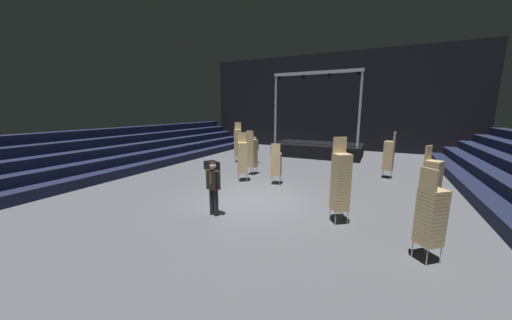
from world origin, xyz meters
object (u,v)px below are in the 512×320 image
chair_stack_mid_centre (341,181)px  crew_worker_near_stage (255,148)px  chair_stack_front_left (389,155)px  man_with_tie (213,185)px  chair_stack_mid_right (252,153)px  chair_stack_mid_left (238,142)px  chair_stack_rear_centre (431,216)px  chair_stack_rear_left (276,164)px  equipment_road_case (212,166)px  chair_stack_rear_right (432,181)px  chair_stack_front_right (242,157)px  stage_riser (318,148)px

chair_stack_mid_centre → crew_worker_near_stage: chair_stack_mid_centre is taller
chair_stack_front_left → chair_stack_mid_centre: (-1.37, -6.47, 0.13)m
man_with_tie → chair_stack_mid_right: size_ratio=0.76×
chair_stack_mid_left → chair_stack_rear_centre: 12.46m
chair_stack_rear_left → equipment_road_case: size_ratio=2.09×
chair_stack_rear_left → man_with_tie: bearing=-108.2°
chair_stack_front_left → chair_stack_rear_right: chair_stack_front_left is taller
chair_stack_front_right → chair_stack_rear_left: chair_stack_front_right is taller
chair_stack_mid_centre → chair_stack_rear_right: size_ratio=1.15×
stage_riser → man_with_tie: (-0.49, -12.57, 0.44)m
chair_stack_mid_centre → chair_stack_rear_left: 4.48m
chair_stack_mid_centre → equipment_road_case: bearing=-63.5°
man_with_tie → chair_stack_rear_centre: chair_stack_rear_centre is taller
chair_stack_mid_left → crew_worker_near_stage: (1.18, 0.08, -0.30)m
chair_stack_rear_centre → crew_worker_near_stage: chair_stack_rear_centre is taller
chair_stack_mid_centre → crew_worker_near_stage: 9.30m
chair_stack_front_right → chair_stack_rear_left: size_ratio=1.23×
stage_riser → chair_stack_rear_centre: size_ratio=2.88×
chair_stack_rear_left → chair_stack_rear_right: size_ratio=0.85×
chair_stack_rear_right → chair_stack_mid_centre: bearing=-23.2°
chair_stack_front_left → chair_stack_rear_left: bearing=137.8°
crew_worker_near_stage → stage_riser: bearing=179.8°
man_with_tie → chair_stack_mid_centre: chair_stack_mid_centre is taller
chair_stack_front_left → chair_stack_mid_right: size_ratio=1.00×
stage_riser → man_with_tie: stage_riser is taller
chair_stack_mid_centre → chair_stack_rear_right: chair_stack_mid_centre is taller
equipment_road_case → man_with_tie: bearing=-54.3°
chair_stack_front_left → man_with_tie: bearing=157.9°
chair_stack_rear_left → chair_stack_rear_centre: size_ratio=0.88×
chair_stack_front_left → equipment_road_case: 9.23m
chair_stack_rear_centre → man_with_tie: bearing=-131.9°
chair_stack_mid_right → chair_stack_rear_right: chair_stack_mid_right is taller
stage_riser → chair_stack_mid_left: 6.20m
chair_stack_rear_centre → equipment_road_case: 11.06m
chair_stack_rear_right → equipment_road_case: bearing=-73.5°
chair_stack_front_left → chair_stack_rear_centre: 7.76m
chair_stack_mid_centre → chair_stack_rear_centre: size_ratio=1.20×
chair_stack_mid_right → chair_stack_rear_centre: chair_stack_mid_right is taller
man_with_tie → chair_stack_rear_right: chair_stack_rear_right is taller
chair_stack_mid_right → chair_stack_rear_left: (1.80, -1.16, -0.21)m
chair_stack_front_right → chair_stack_mid_left: size_ratio=0.90×
chair_stack_front_left → chair_stack_mid_centre: size_ratio=0.90×
chair_stack_mid_left → chair_stack_rear_left: (4.13, -3.78, -0.34)m
stage_riser → chair_stack_rear_left: size_ratio=3.27×
stage_riser → chair_stack_mid_right: stage_riser is taller
chair_stack_front_left → chair_stack_mid_right: same height
chair_stack_front_right → crew_worker_near_stage: size_ratio=1.33×
man_with_tie → equipment_road_case: bearing=-45.1°
chair_stack_mid_right → crew_worker_near_stage: (-1.15, 2.70, -0.17)m
chair_stack_mid_left → man_with_tie: bearing=90.3°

